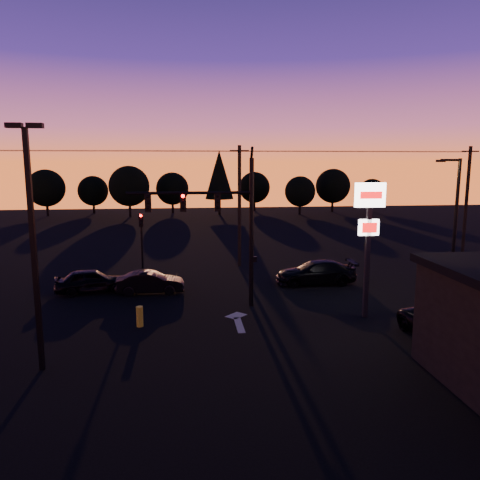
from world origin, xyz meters
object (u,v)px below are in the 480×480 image
(car_left, at_px, (92,281))
(parking_lot_light, at_px, (32,232))
(streetlight, at_px, (454,219))
(suv_parked, at_px, (447,327))
(car_right, at_px, (316,272))
(car_mid, at_px, (150,282))
(secondary_signal, at_px, (142,235))
(pylon_sign, at_px, (369,221))
(bollard, at_px, (140,316))
(traffic_signal_mast, at_px, (222,217))

(car_left, bearing_deg, parking_lot_light, 168.81)
(streetlight, height_order, suv_parked, streetlight)
(car_right, bearing_deg, car_mid, -83.77)
(secondary_signal, height_order, streetlight, streetlight)
(secondary_signal, bearing_deg, car_mid, -79.24)
(car_left, bearing_deg, secondary_signal, -48.12)
(parking_lot_light, distance_m, pylon_sign, 15.19)
(bollard, distance_m, car_mid, 5.82)
(traffic_signal_mast, xyz_separation_m, car_mid, (-4.08, 3.19, -4.27))
(car_right, bearing_deg, secondary_signal, -105.54)
(streetlight, height_order, bollard, streetlight)
(secondary_signal, bearing_deg, streetlight, -17.56)
(car_left, xyz_separation_m, car_right, (14.00, 0.44, 0.03))
(traffic_signal_mast, bearing_deg, car_right, 33.23)
(bollard, relative_size, car_right, 0.19)
(traffic_signal_mast, relative_size, suv_parked, 1.80)
(secondary_signal, distance_m, bollard, 10.42)
(streetlight, relative_size, bollard, 8.13)
(traffic_signal_mast, bearing_deg, parking_lot_light, -136.63)
(traffic_signal_mast, xyz_separation_m, streetlight, (14.01, 1.51, -0.52))
(car_mid, bearing_deg, streetlight, -96.17)
(suv_parked, bearing_deg, car_mid, 135.51)
(suv_parked, bearing_deg, parking_lot_light, 173.09)
(traffic_signal_mast, distance_m, parking_lot_light, 10.19)
(secondary_signal, xyz_separation_m, parking_lot_light, (-2.50, -14.49, 2.41))
(parking_lot_light, bearing_deg, suv_parked, 2.79)
(pylon_sign, relative_size, car_right, 1.31)
(streetlight, xyz_separation_m, car_mid, (-18.09, 1.68, -3.76))
(secondary_signal, bearing_deg, traffic_signal_mast, -56.81)
(parking_lot_light, bearing_deg, car_mid, 71.94)
(parking_lot_light, xyz_separation_m, pylon_sign, (14.50, 4.50, -0.36))
(parking_lot_light, height_order, pylon_sign, parking_lot_light)
(parking_lot_light, relative_size, car_left, 2.15)
(car_mid, bearing_deg, suv_parked, -125.66)
(parking_lot_light, bearing_deg, car_right, 39.03)
(bollard, bearing_deg, pylon_sign, 0.68)
(parking_lot_light, height_order, bollard, parking_lot_light)
(parking_lot_light, height_order, car_mid, parking_lot_light)
(streetlight, bearing_deg, suv_parked, -121.02)
(car_mid, distance_m, car_right, 10.53)
(traffic_signal_mast, height_order, car_mid, traffic_signal_mast)
(secondary_signal, distance_m, car_left, 5.09)
(parking_lot_light, relative_size, car_mid, 2.28)
(car_left, bearing_deg, suv_parked, -132.56)
(parking_lot_light, distance_m, car_left, 11.67)
(streetlight, distance_m, car_left, 22.04)
(secondary_signal, height_order, pylon_sign, pylon_sign)
(secondary_signal, distance_m, pylon_sign, 15.75)
(car_right, bearing_deg, suv_parked, 16.87)
(parking_lot_light, relative_size, car_right, 1.77)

